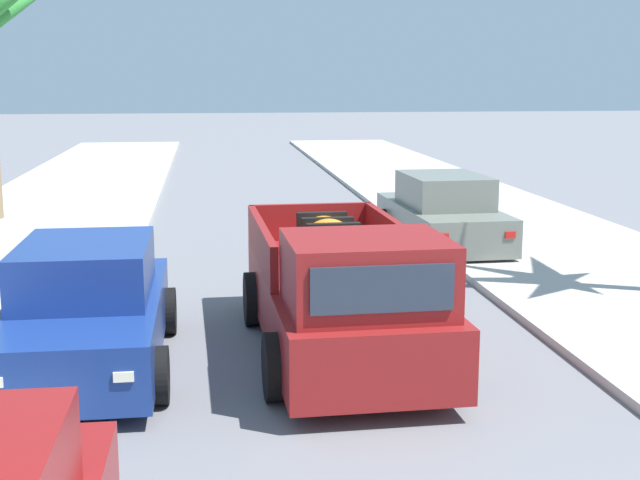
% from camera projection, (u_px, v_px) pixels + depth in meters
% --- Properties ---
extents(sidewalk_right, '(4.98, 60.00, 0.12)m').
position_uv_depth(sidewalk_right, '(570.00, 257.00, 16.54)').
color(sidewalk_right, '#B2AFA8').
rests_on(sidewalk_right, ground).
extents(curb_left, '(0.16, 60.00, 0.10)m').
position_uv_depth(curb_left, '(53.00, 272.00, 15.29)').
color(curb_left, silver).
rests_on(curb_left, ground).
extents(curb_right, '(0.16, 60.00, 0.10)m').
position_uv_depth(curb_right, '(516.00, 259.00, 16.40)').
color(curb_right, silver).
rests_on(curb_right, ground).
extents(pickup_truck, '(2.32, 5.26, 1.80)m').
position_uv_depth(pickup_truck, '(342.00, 294.00, 10.73)').
color(pickup_truck, maroon).
rests_on(pickup_truck, ground).
extents(car_right_near, '(2.03, 4.26, 1.54)m').
position_uv_depth(car_right_near, '(87.00, 310.00, 10.33)').
color(car_right_near, navy).
rests_on(car_right_near, ground).
extents(car_left_mid, '(2.13, 4.30, 1.54)m').
position_uv_depth(car_left_mid, '(443.00, 214.00, 17.53)').
color(car_left_mid, slate).
rests_on(car_left_mid, ground).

